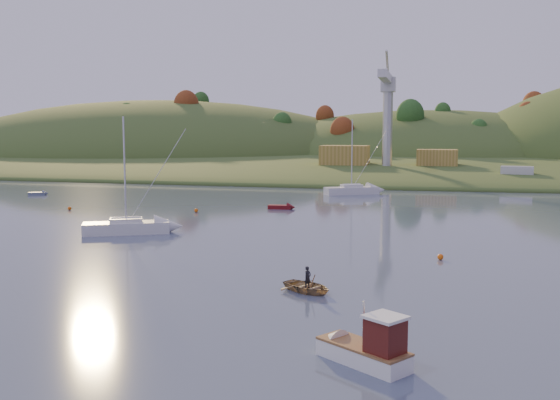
% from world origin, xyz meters
% --- Properties ---
extents(ground, '(500.00, 500.00, 0.00)m').
position_xyz_m(ground, '(0.00, 0.00, 0.00)').
color(ground, '#39415D').
rests_on(ground, ground).
extents(far_shore, '(620.00, 220.00, 1.50)m').
position_xyz_m(far_shore, '(0.00, 230.00, 0.00)').
color(far_shore, '#334A1D').
rests_on(far_shore, ground).
extents(shore_slope, '(640.00, 150.00, 7.00)m').
position_xyz_m(shore_slope, '(0.00, 165.00, 0.00)').
color(shore_slope, '#334A1D').
rests_on(shore_slope, ground).
extents(hill_left_far, '(120.00, 100.00, 32.00)m').
position_xyz_m(hill_left_far, '(-160.00, 215.00, 0.00)').
color(hill_left_far, '#334A1D').
rests_on(hill_left_far, ground).
extents(hill_left, '(170.00, 140.00, 44.00)m').
position_xyz_m(hill_left, '(-90.00, 200.00, 0.00)').
color(hill_left, '#334A1D').
rests_on(hill_left, ground).
extents(hill_center, '(140.00, 120.00, 36.00)m').
position_xyz_m(hill_center, '(10.00, 210.00, 0.00)').
color(hill_center, '#334A1D').
rests_on(hill_center, ground).
extents(hillside_trees, '(280.00, 50.00, 32.00)m').
position_xyz_m(hillside_trees, '(0.00, 185.00, 0.00)').
color(hillside_trees, '#1C4619').
rests_on(hillside_trees, ground).
extents(wharf, '(42.00, 16.00, 2.40)m').
position_xyz_m(wharf, '(5.00, 122.00, 1.20)').
color(wharf, slate).
rests_on(wharf, ground).
extents(shed_west, '(11.00, 8.00, 4.80)m').
position_xyz_m(shed_west, '(-8.00, 123.00, 4.80)').
color(shed_west, olive).
rests_on(shed_west, wharf).
extents(shed_east, '(9.00, 7.00, 4.00)m').
position_xyz_m(shed_east, '(13.00, 124.00, 4.40)').
color(shed_east, olive).
rests_on(shed_east, wharf).
extents(dock_crane, '(3.20, 28.00, 20.30)m').
position_xyz_m(dock_crane, '(2.00, 118.39, 17.17)').
color(dock_crane, '#B7B7BC').
rests_on(dock_crane, wharf).
extents(fishing_boat, '(5.33, 4.44, 3.41)m').
position_xyz_m(fishing_boat, '(8.78, 5.20, 0.75)').
color(fishing_boat, white).
rests_on(fishing_boat, ground).
extents(sailboat_near, '(9.02, 6.27, 12.16)m').
position_xyz_m(sailboat_near, '(-18.94, 35.77, 0.78)').
color(sailboat_near, silver).
rests_on(sailboat_near, ground).
extents(sailboat_far, '(9.24, 6.75, 12.56)m').
position_xyz_m(sailboat_far, '(-1.12, 81.39, 0.80)').
color(sailboat_far, silver).
rests_on(sailboat_far, ground).
extents(canoe, '(4.55, 4.19, 0.77)m').
position_xyz_m(canoe, '(4.08, 16.97, 0.38)').
color(canoe, '#9D8056').
rests_on(canoe, ground).
extents(paddler, '(0.59, 0.65, 1.49)m').
position_xyz_m(paddler, '(4.08, 16.97, 0.75)').
color(paddler, black).
rests_on(paddler, ground).
extents(red_tender, '(3.77, 1.38, 1.27)m').
position_xyz_m(red_tender, '(-7.50, 59.63, 0.26)').
color(red_tender, '#5F0D11').
rests_on(red_tender, ground).
extents(grey_dinghy, '(3.37, 2.43, 1.18)m').
position_xyz_m(grey_dinghy, '(-51.46, 68.19, 0.24)').
color(grey_dinghy, slate).
rests_on(grey_dinghy, ground).
extents(work_vessel, '(14.83, 7.10, 3.66)m').
position_xyz_m(work_vessel, '(28.39, 108.00, 1.31)').
color(work_vessel, slate).
rests_on(work_vessel, ground).
extents(buoy_0, '(0.50, 0.50, 0.50)m').
position_xyz_m(buoy_0, '(12.81, 29.81, 0.25)').
color(buoy_0, '#F3610C').
rests_on(buoy_0, ground).
extents(buoy_1, '(0.50, 0.50, 0.50)m').
position_xyz_m(buoy_1, '(-35.55, 51.51, 0.25)').
color(buoy_1, '#F3610C').
rests_on(buoy_1, ground).
extents(buoy_2, '(0.50, 0.50, 0.50)m').
position_xyz_m(buoy_2, '(-18.10, 53.50, 0.25)').
color(buoy_2, '#F3610C').
rests_on(buoy_2, ground).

